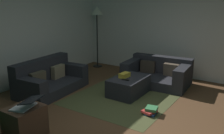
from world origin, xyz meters
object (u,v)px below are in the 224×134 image
at_px(tv_remote, 125,80).
at_px(couch_left, 49,79).
at_px(ottoman, 129,86).
at_px(couch_right, 158,73).
at_px(laptop, 26,104).
at_px(gift_box, 125,75).
at_px(book_stack, 151,111).
at_px(corner_lamp, 97,15).
at_px(side_table, 25,122).

bearing_deg(tv_remote, couch_left, 97.51).
relative_size(ottoman, tv_remote, 5.91).
relative_size(couch_right, laptop, 3.35).
xyz_separation_m(ottoman, tv_remote, (-0.20, -0.03, 0.20)).
xyz_separation_m(gift_box, tv_remote, (-0.16, -0.11, -0.04)).
height_order(gift_box, laptop, laptop).
xyz_separation_m(gift_box, laptop, (-2.31, 0.29, 0.11)).
distance_m(book_stack, corner_lamp, 3.81).
bearing_deg(ottoman, corner_lamp, 52.78).
relative_size(couch_right, tv_remote, 9.87).
bearing_deg(side_table, couch_right, -10.93).
bearing_deg(couch_left, book_stack, 90.03).
height_order(tv_remote, corner_lamp, corner_lamp).
xyz_separation_m(side_table, corner_lamp, (3.86, 1.54, 1.32)).
distance_m(couch_left, side_table, 1.94).
bearing_deg(corner_lamp, side_table, -158.24).
xyz_separation_m(couch_left, ottoman, (0.82, -1.60, -0.09)).
distance_m(gift_box, laptop, 2.33).
bearing_deg(laptop, ottoman, -9.00).
xyz_separation_m(gift_box, side_table, (-2.32, 0.34, -0.19)).
height_order(couch_right, gift_box, couch_right).
bearing_deg(couch_left, tv_remote, 106.33).
height_order(couch_right, corner_lamp, corner_lamp).
bearing_deg(tv_remote, laptop, 156.12).
height_order(couch_left, side_table, couch_left).
height_order(couch_right, book_stack, couch_right).
relative_size(ottoman, corner_lamp, 0.52).
bearing_deg(book_stack, ottoman, 52.30).
distance_m(side_table, corner_lamp, 4.36).
distance_m(tv_remote, laptop, 2.19).
bearing_deg(gift_box, tv_remote, -143.94).
bearing_deg(book_stack, corner_lamp, 52.64).
bearing_deg(couch_right, corner_lamp, -15.62).
bearing_deg(side_table, couch_left, 37.16).
distance_m(side_table, book_stack, 2.14).
relative_size(ottoman, gift_box, 3.64).
bearing_deg(couch_left, side_table, 32.67).
height_order(ottoman, corner_lamp, corner_lamp).
distance_m(couch_right, gift_box, 1.14).
bearing_deg(corner_lamp, gift_box, -129.30).
distance_m(ottoman, tv_remote, 0.29).
relative_size(couch_right, corner_lamp, 0.87).
xyz_separation_m(ottoman, laptop, (-2.35, 0.37, 0.35)).
distance_m(laptop, corner_lamp, 4.29).
bearing_deg(gift_box, couch_left, 117.18).
height_order(couch_left, book_stack, couch_left).
bearing_deg(ottoman, gift_box, 117.64).
height_order(ottoman, laptop, laptop).
relative_size(side_table, laptop, 1.10).
xyz_separation_m(couch_left, book_stack, (0.19, -2.41, -0.21)).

